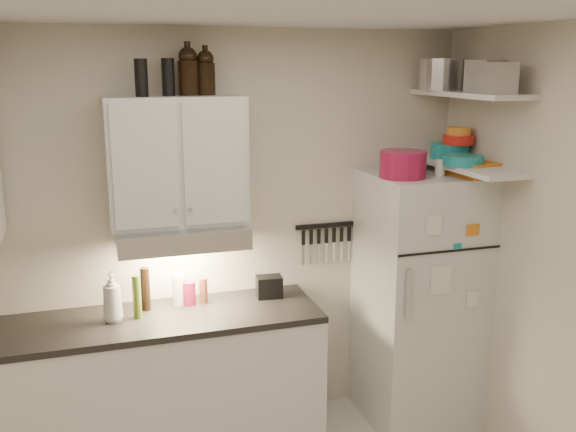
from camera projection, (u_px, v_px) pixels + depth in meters
name	position (u px, v px, depth m)	size (l,w,h in m)	color
ceiling	(297.00, 1.00, 2.43)	(3.20, 3.00, 0.02)	silver
back_wall	(223.00, 236.00, 4.14)	(3.20, 0.02, 2.60)	beige
base_cabinet	(147.00, 392.00, 3.89)	(2.10, 0.60, 0.88)	silver
countertop	(144.00, 321.00, 3.78)	(2.10, 0.62, 0.04)	black
upper_cabinet	(177.00, 161.00, 3.77)	(0.80, 0.33, 0.75)	silver
range_hood	(181.00, 235.00, 3.81)	(0.76, 0.46, 0.12)	silver
fridge	(419.00, 299.00, 4.28)	(0.70, 0.68, 1.70)	silver
shelf_hi	(469.00, 94.00, 3.91)	(0.30, 0.95, 0.03)	silver
shelf_lo	(465.00, 166.00, 4.01)	(0.30, 0.95, 0.03)	silver
knife_strip	(325.00, 225.00, 4.32)	(0.42, 0.02, 0.03)	black
dutch_oven	(403.00, 164.00, 3.91)	(0.29, 0.29, 0.17)	maroon
book_stack	(473.00, 169.00, 3.97)	(0.22, 0.27, 0.09)	orange
spice_jar	(440.00, 168.00, 3.98)	(0.06, 0.06, 0.10)	silver
stock_pot	(441.00, 75.00, 4.10)	(0.28, 0.28, 0.20)	silver
tin_a	(486.00, 76.00, 3.81)	(0.19, 0.17, 0.19)	#AAAAAD
tin_b	(496.00, 78.00, 3.56)	(0.17, 0.17, 0.17)	#AAAAAD
bowl_teal	(450.00, 151.00, 4.20)	(0.25, 0.25, 0.10)	teal
bowl_orange	(458.00, 140.00, 4.14)	(0.20, 0.20, 0.06)	red
bowl_yellow	(459.00, 131.00, 4.12)	(0.16, 0.16, 0.05)	orange
plates	(463.00, 160.00, 3.92)	(0.25, 0.25, 0.06)	teal
growler_a	(188.00, 71.00, 3.70)	(0.12, 0.12, 0.28)	black
growler_b	(206.00, 72.00, 3.74)	(0.11, 0.11, 0.27)	black
thermos_a	(168.00, 77.00, 3.66)	(0.07, 0.07, 0.21)	black
thermos_b	(141.00, 78.00, 3.56)	(0.07, 0.07, 0.21)	black
soap_bottle	(112.00, 294.00, 3.70)	(0.13, 0.13, 0.33)	silver
pepper_mill	(203.00, 290.00, 4.00)	(0.05, 0.05, 0.16)	brown
oil_bottle	(137.00, 297.00, 3.75)	(0.05, 0.05, 0.26)	#465D17
vinegar_bottle	(145.00, 289.00, 3.87)	(0.06, 0.06, 0.27)	black
clear_bottle	(178.00, 289.00, 3.96)	(0.07, 0.07, 0.20)	silver
red_jar	(190.00, 293.00, 3.97)	(0.07, 0.07, 0.15)	maroon
caddy	(269.00, 287.00, 4.11)	(0.16, 0.11, 0.14)	black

